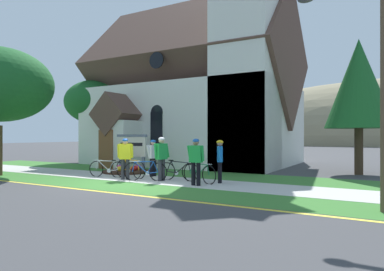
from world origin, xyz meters
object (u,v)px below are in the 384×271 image
bicycle_silver (145,171)px  cyclist_in_blue_jersey (153,155)px  bicycle_yellow (199,173)px  cyclist_in_green_jersey (125,155)px  cyclist_in_red_jersey (220,158)px  yard_deciduous_tree (96,102)px  bicycle_green (178,171)px  cyclist_in_orange_jersey (126,153)px  church_sign (132,147)px  cyclist_in_white_jersey (196,158)px  roadside_conifer (359,84)px  bicycle_orange (130,169)px  utility_pole (381,29)px  cyclist_in_yellow_jersey (162,155)px  bicycle_black (107,169)px

bicycle_silver → cyclist_in_blue_jersey: size_ratio=1.06×
bicycle_yellow → cyclist_in_green_jersey: (-3.05, -0.63, 0.61)m
bicycle_silver → bicycle_yellow: bicycle_silver is taller
cyclist_in_red_jersey → yard_deciduous_tree: bearing=155.7°
bicycle_green → cyclist_in_orange_jersey: cyclist_in_orange_jersey is taller
bicycle_silver → bicycle_green: bearing=35.9°
church_sign → cyclist_in_white_jersey: bearing=-26.8°
bicycle_silver → bicycle_green: 1.30m
bicycle_yellow → cyclist_in_green_jersey: cyclist_in_green_jersey is taller
roadside_conifer → cyclist_in_red_jersey: bearing=-127.1°
church_sign → bicycle_orange: church_sign is taller
bicycle_green → cyclist_in_white_jersey: cyclist_in_white_jersey is taller
cyclist_in_orange_jersey → utility_pole: utility_pole is taller
roadside_conifer → cyclist_in_green_jersey: bearing=-140.5°
cyclist_in_orange_jersey → utility_pole: bearing=-16.5°
bicycle_silver → bicycle_yellow: size_ratio=1.02×
bicycle_orange → cyclist_in_green_jersey: size_ratio=1.06×
bicycle_orange → cyclist_in_orange_jersey: bearing=137.9°
cyclist_in_yellow_jersey → roadside_conifer: size_ratio=0.28×
cyclist_in_orange_jersey → cyclist_in_yellow_jersey: size_ratio=0.96×
yard_deciduous_tree → cyclist_in_orange_jersey: bearing=-35.4°
bicycle_yellow → roadside_conifer: (5.03, 6.03, 3.78)m
bicycle_yellow → cyclist_in_orange_jersey: cyclist_in_orange_jersey is taller
bicycle_yellow → cyclist_in_orange_jersey: (-4.32, 0.88, 0.60)m
cyclist_in_orange_jersey → cyclist_in_yellow_jersey: cyclist_in_yellow_jersey is taller
church_sign → bicycle_black: church_sign is taller
bicycle_orange → church_sign: bearing=127.9°
cyclist_in_orange_jersey → bicycle_silver: bearing=-32.3°
bicycle_orange → cyclist_in_blue_jersey: bearing=58.5°
bicycle_green → cyclist_in_orange_jersey: size_ratio=1.03×
roadside_conifer → yard_deciduous_tree: size_ratio=1.12×
cyclist_in_yellow_jersey → roadside_conifer: 9.62m
cyclist_in_blue_jersey → church_sign: bearing=153.1°
bicycle_black → cyclist_in_yellow_jersey: size_ratio=1.01×
cyclist_in_red_jersey → cyclist_in_orange_jersey: (-5.04, 0.56, 0.03)m
yard_deciduous_tree → cyclist_in_yellow_jersey: bearing=-31.9°
bicycle_yellow → bicycle_orange: bearing=-178.4°
bicycle_green → cyclist_in_green_jersey: (-1.98, -0.89, 0.60)m
cyclist_in_white_jersey → cyclist_in_green_jersey: bearing=179.0°
cyclist_in_green_jersey → cyclist_in_blue_jersey: bearing=76.4°
bicycle_silver → bicycle_orange: size_ratio=0.96×
cyclist_in_white_jersey → roadside_conifer: size_ratio=0.27×
church_sign → cyclist_in_red_jersey: 5.67m
cyclist_in_red_jersey → bicycle_green: bearing=-178.1°
cyclist_in_orange_jersey → roadside_conifer: 11.14m
bicycle_silver → yard_deciduous_tree: (-8.80, 6.09, 3.64)m
bicycle_yellow → bicycle_green: (-1.08, 0.26, 0.01)m
bicycle_silver → cyclist_in_white_jersey: size_ratio=1.01×
bicycle_orange → bicycle_black: 1.08m
cyclist_in_red_jersey → utility_pole: bearing=-25.3°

